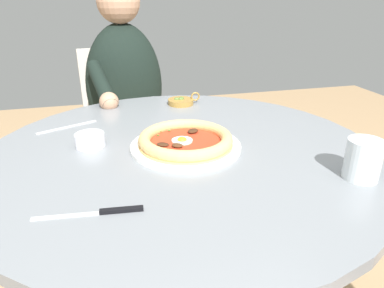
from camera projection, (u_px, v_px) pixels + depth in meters
The scene contains 9 objects.
dining_table at pixel (183, 202), 1.00m from camera, with size 1.05×1.05×0.74m.
pizza_on_plate at pixel (186, 142), 0.93m from camera, with size 0.30×0.30×0.04m.
water_glass at pixel (363, 162), 0.77m from camera, with size 0.08×0.08×0.09m.
steak_knife at pixel (105, 212), 0.66m from camera, with size 0.21×0.03×0.01m.
ramekin_capers at pixel (90, 139), 0.94m from camera, with size 0.08×0.08×0.04m.
olive_pan at pixel (181, 101), 1.30m from camera, with size 0.12×0.10×0.04m.
fork_utensil at pixel (67, 127), 1.08m from camera, with size 0.18×0.09×0.00m.
diner_person at pixel (128, 130), 1.66m from camera, with size 0.37×0.52×1.17m.
cafe_chair_diner at pixel (122, 120), 1.78m from camera, with size 0.44×0.44×0.87m.
Camera 1 is at (0.19, 0.83, 1.12)m, focal length 32.71 mm.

